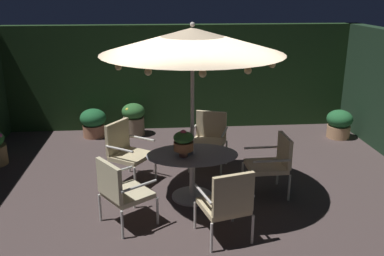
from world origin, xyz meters
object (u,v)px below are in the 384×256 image
at_px(patio_dining_table, 192,166).
at_px(patio_chair_south, 273,161).
at_px(potted_plant_left_near, 339,123).
at_px(potted_plant_back_center, 134,118).
at_px(potted_plant_front_corner, 93,122).
at_px(patio_chair_northeast, 126,148).
at_px(centerpiece_planter, 183,141).
at_px(patio_chair_southeast, 227,202).
at_px(patio_chair_east, 121,189).
at_px(patio_umbrella, 192,41).
at_px(patio_chair_north, 209,136).

bearing_deg(patio_dining_table, patio_chair_south, 1.93).
bearing_deg(potted_plant_left_near, patio_chair_south, -131.30).
bearing_deg(potted_plant_back_center, potted_plant_front_corner, -176.53).
bearing_deg(patio_chair_northeast, potted_plant_left_near, 21.92).
bearing_deg(patio_chair_northeast, patio_dining_table, -33.86).
relative_size(centerpiece_planter, potted_plant_left_near, 0.67).
xyz_separation_m(patio_chair_southeast, potted_plant_left_near, (3.13, 3.77, -0.24)).
distance_m(patio_dining_table, patio_chair_northeast, 1.28).
relative_size(patio_chair_east, patio_chair_south, 1.02).
height_order(patio_chair_southeast, potted_plant_front_corner, patio_chair_southeast).
xyz_separation_m(patio_chair_south, potted_plant_front_corner, (-3.21, 3.01, -0.22)).
bearing_deg(centerpiece_planter, patio_chair_northeast, 139.07).
distance_m(patio_chair_southeast, patio_chair_south, 1.59).
xyz_separation_m(centerpiece_planter, patio_chair_south, (1.42, 0.13, -0.42)).
bearing_deg(patio_chair_southeast, patio_chair_northeast, 125.66).
height_order(patio_umbrella, potted_plant_back_center, patio_umbrella).
bearing_deg(patio_chair_south, patio_chair_southeast, -126.22).
distance_m(patio_chair_north, patio_chair_east, 2.43).
xyz_separation_m(patio_dining_table, patio_chair_northeast, (-1.06, 0.71, 0.05)).
height_order(patio_umbrella, potted_plant_left_near, patio_umbrella).
bearing_deg(patio_dining_table, patio_umbrella, -36.76).
xyz_separation_m(centerpiece_planter, patio_chair_northeast, (-0.92, 0.80, -0.39)).
bearing_deg(patio_chair_north, centerpiece_planter, -113.35).
bearing_deg(patio_chair_east, patio_chair_northeast, 90.93).
bearing_deg(potted_plant_front_corner, patio_chair_south, -43.20).
xyz_separation_m(patio_chair_north, potted_plant_back_center, (-1.47, 1.91, -0.21)).
bearing_deg(patio_chair_east, potted_plant_front_corner, 103.25).
distance_m(patio_chair_north, patio_chair_southeast, 2.44).
xyz_separation_m(patio_chair_north, patio_chair_south, (0.86, -1.16, -0.04)).
xyz_separation_m(patio_umbrella, patio_chair_north, (0.42, 1.20, -1.84)).
xyz_separation_m(patio_chair_east, potted_plant_front_corner, (-0.89, 3.80, -0.22)).
height_order(centerpiece_planter, potted_plant_left_near, centerpiece_planter).
bearing_deg(patio_umbrella, patio_chair_north, 70.92).
xyz_separation_m(patio_umbrella, potted_plant_left_near, (3.46, 2.54, -2.11)).
bearing_deg(patio_dining_table, patio_chair_southeast, -74.80).
height_order(patio_umbrella, patio_chair_northeast, patio_umbrella).
distance_m(patio_dining_table, centerpiece_planter, 0.47).
height_order(centerpiece_planter, patio_chair_east, centerpiece_planter).
bearing_deg(patio_dining_table, potted_plant_back_center, 108.67).
bearing_deg(potted_plant_back_center, patio_chair_north, -52.44).
xyz_separation_m(patio_umbrella, patio_chair_southeast, (0.34, -1.24, -1.87)).
bearing_deg(potted_plant_back_center, patio_chair_south, -52.84).
height_order(patio_chair_northeast, patio_chair_southeast, patio_chair_northeast).
height_order(patio_dining_table, centerpiece_planter, centerpiece_planter).
xyz_separation_m(potted_plant_left_near, potted_plant_back_center, (-4.52, 0.58, 0.05)).
relative_size(potted_plant_left_near, potted_plant_front_corner, 0.99).
height_order(patio_chair_east, patio_chair_south, patio_chair_east).
bearing_deg(patio_umbrella, potted_plant_left_near, 36.20).
bearing_deg(patio_umbrella, centerpiece_planter, -148.39).
bearing_deg(patio_chair_northeast, patio_chair_south, -16.01).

